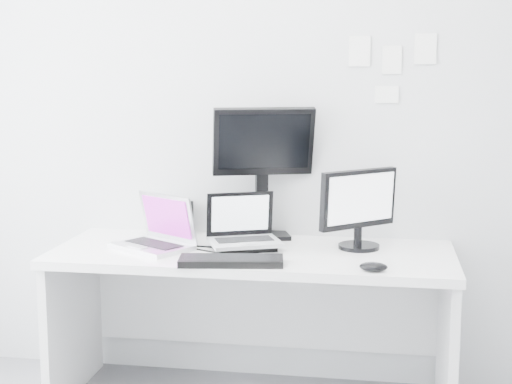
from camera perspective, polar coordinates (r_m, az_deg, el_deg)
back_wall at (r=3.70m, az=0.63°, el=6.27°), size 3.60×0.00×3.60m
desk at (r=3.55m, az=-0.27°, el=-10.12°), size 1.80×0.70×0.73m
macbook at (r=3.48m, az=-7.84°, el=-2.17°), size 0.43×0.40×0.26m
speaker at (r=3.78m, az=-5.44°, el=-1.96°), size 0.11×0.11×0.16m
dell_laptop at (r=3.43m, az=-0.83°, el=-2.23°), size 0.38×0.35×0.26m
rear_monitor at (r=3.64m, az=0.51°, el=1.55°), size 0.51×0.32×0.65m
samsung_monitor at (r=3.47m, az=7.75°, el=-1.19°), size 0.43×0.41×0.38m
keyboard at (r=3.20m, az=-1.87°, el=-5.17°), size 0.45×0.21×0.03m
mouse at (r=3.12m, az=8.77°, el=-5.54°), size 0.12×0.07×0.04m
wall_note_0 at (r=3.65m, az=7.75°, el=10.39°), size 0.10×0.00×0.14m
wall_note_1 at (r=3.65m, az=10.12°, el=9.70°), size 0.09×0.00×0.13m
wall_note_2 at (r=3.65m, az=12.54°, el=10.41°), size 0.10×0.00×0.14m
wall_note_3 at (r=3.65m, az=9.74°, el=7.20°), size 0.11×0.00×0.08m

